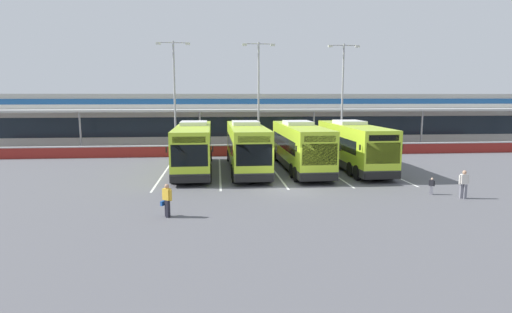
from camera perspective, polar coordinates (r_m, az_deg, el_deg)
ground_plane at (r=26.19m, az=4.35°, el=-4.36°), size 200.00×200.00×0.00m
terminal_building at (r=52.34m, az=-0.59°, el=5.34°), size 70.00×13.00×6.00m
red_barrier_wall at (r=40.25m, az=0.89°, el=0.92°), size 60.00×0.40×1.10m
coach_bus_leftmost at (r=32.18m, az=-8.58°, el=1.17°), size 2.99×12.17×3.78m
coach_bus_left_centre at (r=32.08m, az=-1.32°, el=1.24°), size 2.99×12.17×3.78m
coach_bus_centre at (r=32.53m, az=6.09°, el=1.30°), size 2.99×12.17×3.78m
coach_bus_right_centre at (r=33.85m, az=13.18°, el=1.40°), size 2.99×12.17×3.78m
bay_stripe_far_west at (r=31.96m, az=-12.56°, el=-2.22°), size 0.14×13.00×0.01m
bay_stripe_west at (r=31.70m, az=-5.00°, el=-2.13°), size 0.14×13.00×0.01m
bay_stripe_mid_west at (r=32.00m, az=2.54°, el=-2.01°), size 0.14×13.00×0.01m
bay_stripe_centre at (r=32.83m, az=9.83°, el=-1.86°), size 0.14×13.00×0.01m
bay_stripe_mid_east at (r=34.17m, az=16.64°, el=-1.69°), size 0.14×13.00×0.01m
pedestrian_with_handbag at (r=20.27m, az=-12.21°, el=-5.81°), size 0.60×0.54×1.62m
pedestrian_in_dark_coat at (r=26.10m, az=26.76°, el=-3.33°), size 0.54×0.33×1.62m
pedestrian_child at (r=26.43m, az=23.10°, el=-3.70°), size 0.31×0.26×1.00m
lamp_post_west at (r=41.52m, az=-11.20°, el=8.93°), size 3.24×0.28×11.00m
lamp_post_centre at (r=41.71m, az=0.36°, el=9.08°), size 3.24×0.28×11.00m
lamp_post_east at (r=43.83m, az=11.86°, el=8.87°), size 3.24×0.28×11.00m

